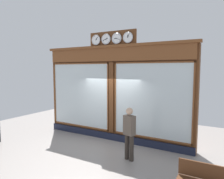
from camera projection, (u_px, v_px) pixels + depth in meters
name	position (u px, v px, depth m)	size (l,w,h in m)	color
ground_plane	(65.00, 167.00, 6.21)	(14.00, 14.00, 0.00)	gray
shop_facade	(114.00, 93.00, 8.54)	(6.57, 0.42, 4.37)	#5B3319
pedestrian	(129.00, 131.00, 6.63)	(0.41, 0.32, 1.69)	#312A24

